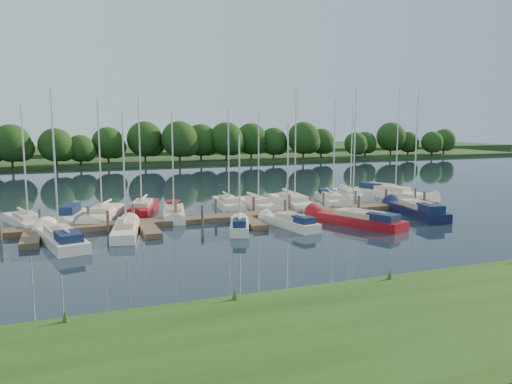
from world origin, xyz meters
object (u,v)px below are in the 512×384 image
object	(u,v)px
motorboat	(69,217)
sailboat_n_0	(28,223)
dock	(243,218)
sailboat_s_2	(240,227)
sailboat_n_5	(228,205)

from	to	relation	value
motorboat	sailboat_n_0	bearing A→B (deg)	39.47
dock	sailboat_s_2	world-z (taller)	sailboat_s_2
sailboat_n_5	sailboat_s_2	distance (m)	9.90
sailboat_n_0	motorboat	distance (m)	3.33
sailboat_n_5	sailboat_s_2	size ratio (longest dim) A/B	1.28
motorboat	sailboat_n_5	xyz separation A→B (m)	(14.11, 0.89, -0.06)
dock	sailboat_s_2	distance (m)	4.11
motorboat	sailboat_s_2	bearing A→B (deg)	160.52
motorboat	sailboat_n_5	world-z (taller)	sailboat_n_5
sailboat_n_5	sailboat_n_0	bearing A→B (deg)	12.41
dock	sailboat_s_2	bearing A→B (deg)	-112.44
sailboat_s_2	sailboat_n_5	bearing A→B (deg)	96.56
sailboat_n_5	sailboat_s_2	bearing A→B (deg)	82.40
dock	sailboat_n_0	distance (m)	16.97
motorboat	sailboat_n_5	distance (m)	14.14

